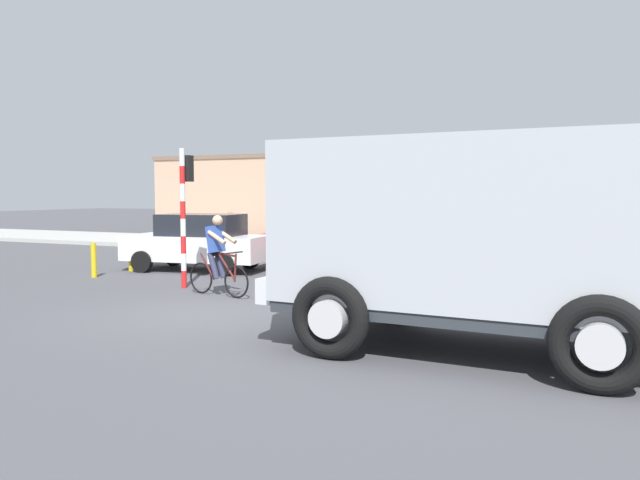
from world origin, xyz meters
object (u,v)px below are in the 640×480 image
at_px(pedestrian_near_kerb, 230,236).
at_px(bollard_far, 131,255).
at_px(car_red_near, 491,248).
at_px(truck_foreground, 474,231).
at_px(traffic_light_pole, 185,198).
at_px(car_far_side, 332,240).
at_px(cyclist, 218,255).
at_px(bollard_near, 94,260).
at_px(car_white_mid, 198,242).

bearing_deg(pedestrian_near_kerb, bollard_far, -118.41).
bearing_deg(car_red_near, pedestrian_near_kerb, 176.38).
bearing_deg(bollard_far, truck_foreground, -25.49).
xyz_separation_m(car_red_near, bollard_far, (-9.50, -2.28, -0.37)).
xyz_separation_m(traffic_light_pole, car_red_near, (6.28, 4.11, -1.25)).
xyz_separation_m(traffic_light_pole, car_far_side, (1.60, 4.90, -1.25)).
distance_m(cyclist, traffic_light_pole, 1.90).
relative_size(pedestrian_near_kerb, bollard_near, 1.80).
distance_m(cyclist, pedestrian_near_kerb, 6.09).
xyz_separation_m(traffic_light_pole, bollard_near, (-3.22, 0.43, -1.62)).
bearing_deg(bollard_near, pedestrian_near_kerb, 70.19).
height_order(car_red_near, bollard_far, car_red_near).
height_order(truck_foreground, bollard_far, truck_foreground).
xyz_separation_m(car_red_near, bollard_near, (-9.50, -3.68, -0.37)).
xyz_separation_m(truck_foreground, car_far_side, (-5.48, 7.98, -0.85)).
bearing_deg(car_far_side, traffic_light_pole, -108.07).
bearing_deg(traffic_light_pole, car_far_side, 71.93).
bearing_deg(bollard_near, truck_foreground, -18.82).
xyz_separation_m(truck_foreground, traffic_light_pole, (-7.08, 3.08, 0.40)).
distance_m(car_red_near, pedestrian_near_kerb, 8.01).
bearing_deg(car_far_side, car_red_near, -9.57).
relative_size(cyclist, car_far_side, 0.41).
distance_m(cyclist, car_white_mid, 4.45).
distance_m(cyclist, bollard_near, 4.68).
bearing_deg(car_red_near, bollard_far, -166.49).
height_order(truck_foreground, car_red_near, truck_foreground).
bearing_deg(car_far_side, truck_foreground, -55.52).
xyz_separation_m(cyclist, car_far_side, (0.29, 5.57, -0.05)).
xyz_separation_m(car_white_mid, bollard_far, (-1.65, -0.89, -0.37)).
bearing_deg(truck_foreground, bollard_near, 161.18).
xyz_separation_m(truck_foreground, car_white_mid, (-8.65, 5.80, -0.85)).
distance_m(truck_foreground, car_red_near, 7.29).
height_order(car_white_mid, pedestrian_near_kerb, pedestrian_near_kerb).
bearing_deg(car_red_near, car_white_mid, -169.94).
bearing_deg(car_red_near, traffic_light_pole, -146.79).
bearing_deg(car_red_near, car_far_side, 170.43).
height_order(truck_foreground, car_white_mid, truck_foreground).
height_order(cyclist, bollard_near, cyclist).
xyz_separation_m(traffic_light_pole, car_white_mid, (-1.57, 2.72, -1.25)).
bearing_deg(traffic_light_pole, pedestrian_near_kerb, 110.30).
height_order(truck_foreground, car_far_side, truck_foreground).
height_order(cyclist, car_red_near, cyclist).
relative_size(traffic_light_pole, pedestrian_near_kerb, 1.98).
bearing_deg(bollard_near, car_white_mid, 54.27).
relative_size(traffic_light_pole, car_far_side, 0.77).
distance_m(car_red_near, bollard_near, 10.20).
xyz_separation_m(bollard_near, bollard_far, (0.00, 1.40, 0.00)).
relative_size(cyclist, bollard_near, 1.91).
bearing_deg(traffic_light_pole, cyclist, -26.84).
xyz_separation_m(truck_foreground, cyclist, (-5.77, 2.42, -0.80)).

